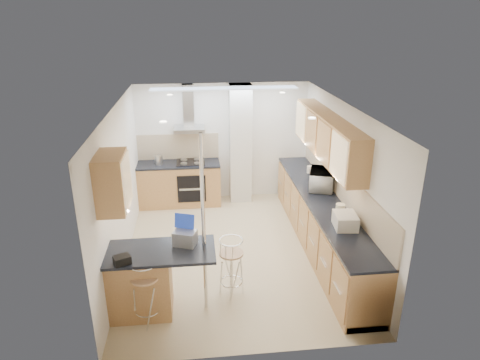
{
  "coord_description": "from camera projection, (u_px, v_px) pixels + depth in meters",
  "views": [
    {
      "loc": [
        -0.6,
        -6.37,
        3.82
      ],
      "look_at": [
        0.12,
        0.2,
        1.23
      ],
      "focal_mm": 32.0,
      "sensor_mm": 36.0,
      "label": 1
    }
  ],
  "objects": [
    {
      "name": "bar_stool_end",
      "position": [
        231.0,
        267.0,
        6.08
      ],
      "size": [
        0.51,
        0.51,
        0.9
      ],
      "primitive_type": null,
      "rotation": [
        0.0,
        0.0,
        1.0
      ],
      "color": "tan",
      "rests_on": "ground"
    },
    {
      "name": "jar_c",
      "position": [
        340.0,
        211.0,
        6.46
      ],
      "size": [
        0.17,
        0.17,
        0.22
      ],
      "primitive_type": "cylinder",
      "rotation": [
        0.0,
        0.0,
        0.26
      ],
      "color": "beige",
      "rests_on": "right_counter"
    },
    {
      "name": "laptop",
      "position": [
        185.0,
        238.0,
        5.67
      ],
      "size": [
        0.34,
        0.3,
        0.2
      ],
      "primitive_type": "cube",
      "rotation": [
        0.0,
        0.0,
        -0.35
      ],
      "color": "#929599",
      "rests_on": "peninsula"
    },
    {
      "name": "kettle",
      "position": [
        159.0,
        160.0,
        8.75
      ],
      "size": [
        0.16,
        0.16,
        0.19
      ],
      "primitive_type": "cylinder",
      "color": "#B0B3B5",
      "rests_on": "back_counter"
    },
    {
      "name": "bag",
      "position": [
        122.0,
        260.0,
        5.24
      ],
      "size": [
        0.24,
        0.21,
        0.11
      ],
      "primitive_type": "cube",
      "rotation": [
        0.0,
        0.0,
        0.42
      ],
      "color": "black",
      "rests_on": "peninsula"
    },
    {
      "name": "bread_bin",
      "position": [
        345.0,
        221.0,
        6.17
      ],
      "size": [
        0.34,
        0.42,
        0.21
      ],
      "primitive_type": "cube",
      "rotation": [
        0.0,
        0.0,
        -0.1
      ],
      "color": "beige",
      "rests_on": "right_counter"
    },
    {
      "name": "right_counter",
      "position": [
        321.0,
        223.0,
        7.34
      ],
      "size": [
        0.63,
        4.4,
        0.92
      ],
      "color": "#A97543",
      "rests_on": "ground"
    },
    {
      "name": "microwave",
      "position": [
        322.0,
        180.0,
        7.52
      ],
      "size": [
        0.58,
        0.71,
        0.34
      ],
      "primitive_type": "imported",
      "rotation": [
        0.0,
        0.0,
        1.24
      ],
      "color": "white",
      "rests_on": "right_counter"
    },
    {
      "name": "peninsula",
      "position": [
        161.0,
        281.0,
        5.72
      ],
      "size": [
        1.47,
        0.72,
        0.94
      ],
      "color": "#A97543",
      "rests_on": "ground"
    },
    {
      "name": "back_counter",
      "position": [
        180.0,
        183.0,
        9.03
      ],
      "size": [
        1.7,
        0.63,
        0.92
      ],
      "color": "#A97543",
      "rests_on": "ground"
    },
    {
      "name": "ground",
      "position": [
        234.0,
        251.0,
        7.35
      ],
      "size": [
        4.8,
        4.8,
        0.0
      ],
      "primitive_type": "plane",
      "color": "beige",
      "rests_on": "ground"
    },
    {
      "name": "room_shell",
      "position": [
        251.0,
        159.0,
        7.17
      ],
      "size": [
        3.64,
        4.84,
        2.51
      ],
      "color": "white",
      "rests_on": "ground"
    },
    {
      "name": "jar_d",
      "position": [
        348.0,
        214.0,
        6.45
      ],
      "size": [
        0.12,
        0.12,
        0.14
      ],
      "primitive_type": "cylinder",
      "rotation": [
        0.0,
        0.0,
        -0.28
      ],
      "color": "white",
      "rests_on": "right_counter"
    },
    {
      "name": "bar_stool_near",
      "position": [
        146.0,
        293.0,
        5.5
      ],
      "size": [
        0.5,
        0.5,
        0.92
      ],
      "primitive_type": null,
      "rotation": [
        0.0,
        0.0,
        -0.43
      ],
      "color": "tan",
      "rests_on": "ground"
    },
    {
      "name": "jar_b",
      "position": [
        310.0,
        169.0,
        8.28
      ],
      "size": [
        0.14,
        0.14,
        0.14
      ],
      "primitive_type": "cylinder",
      "rotation": [
        0.0,
        0.0,
        -0.39
      ],
      "color": "beige",
      "rests_on": "right_counter"
    },
    {
      "name": "jar_a",
      "position": [
        315.0,
        186.0,
        7.43
      ],
      "size": [
        0.14,
        0.14,
        0.18
      ],
      "primitive_type": "cylinder",
      "rotation": [
        0.0,
        0.0,
        0.2
      ],
      "color": "beige",
      "rests_on": "right_counter"
    }
  ]
}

